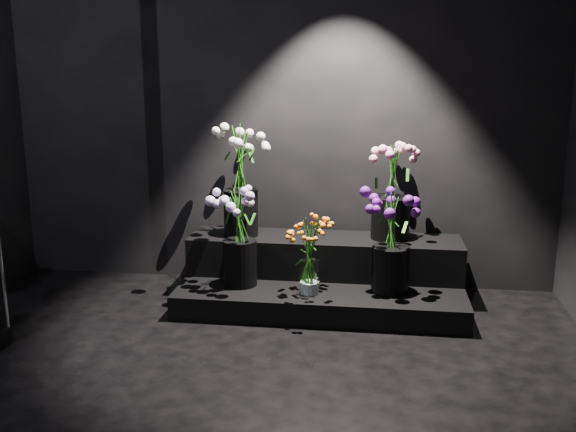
# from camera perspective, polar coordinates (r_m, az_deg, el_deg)

# --- Properties ---
(floor) EXTENTS (4.00, 4.00, 0.00)m
(floor) POSITION_cam_1_polar(r_m,az_deg,el_deg) (3.15, -6.26, -17.50)
(floor) COLOR black
(floor) RESTS_ON ground
(wall_back) EXTENTS (4.00, 0.00, 4.00)m
(wall_back) POSITION_cam_1_polar(r_m,az_deg,el_deg) (4.67, -0.71, 10.75)
(wall_back) COLOR black
(wall_back) RESTS_ON floor
(display_riser) EXTENTS (1.91, 0.85, 0.42)m
(display_riser) POSITION_cam_1_polar(r_m,az_deg,el_deg) (4.49, 3.12, -5.33)
(display_riser) COLOR black
(display_riser) RESTS_ON floor
(bouquet_orange_bells) EXTENTS (0.36, 0.36, 0.51)m
(bouquet_orange_bells) POSITION_cam_1_polar(r_m,az_deg,el_deg) (4.11, 1.93, -3.43)
(bouquet_orange_bells) COLOR white
(bouquet_orange_bells) RESTS_ON display_riser
(bouquet_lilac) EXTENTS (0.43, 0.43, 0.67)m
(bouquet_lilac) POSITION_cam_1_polar(r_m,az_deg,el_deg) (4.26, -4.34, -1.06)
(bouquet_lilac) COLOR black
(bouquet_lilac) RESTS_ON display_riser
(bouquet_purple) EXTENTS (0.41, 0.41, 0.67)m
(bouquet_purple) POSITION_cam_1_polar(r_m,az_deg,el_deg) (4.17, 9.17, -1.76)
(bouquet_purple) COLOR black
(bouquet_purple) RESTS_ON display_riser
(bouquet_cream_roses) EXTENTS (0.45, 0.45, 0.77)m
(bouquet_cream_roses) POSITION_cam_1_polar(r_m,az_deg,el_deg) (4.49, -4.26, 3.89)
(bouquet_cream_roses) COLOR black
(bouquet_cream_roses) RESTS_ON display_riser
(bouquet_pink_roses) EXTENTS (0.45, 0.45, 0.65)m
(bouquet_pink_roses) POSITION_cam_1_polar(r_m,az_deg,el_deg) (4.46, 9.19, 2.63)
(bouquet_pink_roses) COLOR black
(bouquet_pink_roses) RESTS_ON display_riser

